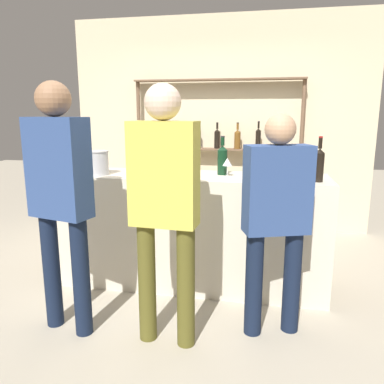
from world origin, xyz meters
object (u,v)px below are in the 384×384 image
object	(u,v)px
counter_bottle_1	(153,163)
customer_right	(276,211)
counter_bottle_0	(319,164)
customer_center	(165,197)
counter_bottle_2	(222,159)
ice_bucket	(98,163)
wine_glass	(227,162)
customer_left	(60,189)

from	to	relation	value
counter_bottle_1	customer_right	bearing A→B (deg)	-25.77
counter_bottle_0	customer_right	size ratio (longest dim) A/B	0.23
counter_bottle_0	counter_bottle_1	distance (m)	1.35
counter_bottle_0	customer_center	world-z (taller)	customer_center
counter_bottle_2	customer_center	bearing A→B (deg)	-104.07
customer_center	customer_right	size ratio (longest dim) A/B	1.12
counter_bottle_0	ice_bucket	bearing A→B (deg)	-179.48
wine_glass	customer_center	world-z (taller)	customer_center
customer_center	ice_bucket	bearing A→B (deg)	50.05
counter_bottle_0	counter_bottle_2	xyz separation A→B (m)	(-0.79, 0.21, -0.00)
customer_center	customer_right	xyz separation A→B (m)	(0.71, 0.26, -0.12)
counter_bottle_2	ice_bucket	world-z (taller)	counter_bottle_2
customer_center	wine_glass	bearing A→B (deg)	-14.65
ice_bucket	wine_glass	bearing A→B (deg)	6.53
counter_bottle_1	customer_right	size ratio (longest dim) A/B	0.20
counter_bottle_0	counter_bottle_1	size ratio (longest dim) A/B	1.13
counter_bottle_0	wine_glass	distance (m)	0.75
counter_bottle_1	customer_left	xyz separation A→B (m)	(-0.44, -0.74, -0.09)
ice_bucket	customer_left	world-z (taller)	customer_left
counter_bottle_2	customer_center	distance (m)	1.05
counter_bottle_0	customer_left	world-z (taller)	customer_left
customer_right	customer_left	bearing A→B (deg)	80.67
customer_left	customer_right	distance (m)	1.49
ice_bucket	customer_center	size ratio (longest dim) A/B	0.12
wine_glass	customer_left	distance (m)	1.39
customer_right	counter_bottle_1	bearing A→B (deg)	45.31
wine_glass	counter_bottle_0	bearing A→B (deg)	-8.71
customer_center	customer_left	bearing A→B (deg)	92.80
counter_bottle_0	customer_center	distance (m)	1.33
counter_bottle_0	counter_bottle_2	world-z (taller)	counter_bottle_0
counter_bottle_2	customer_left	xyz separation A→B (m)	(-1.00, -1.00, -0.11)
customer_left	customer_right	xyz separation A→B (m)	(1.46, 0.25, -0.14)
customer_left	wine_glass	bearing A→B (deg)	-35.04
counter_bottle_0	customer_left	distance (m)	1.96
ice_bucket	customer_right	distance (m)	1.65
wine_glass	ice_bucket	size ratio (longest dim) A/B	0.75
counter_bottle_0	customer_left	bearing A→B (deg)	-156.05
wine_glass	customer_center	xyz separation A→B (m)	(-0.31, -0.92, -0.11)
customer_left	customer_center	bearing A→B (deg)	-76.84
wine_glass	customer_left	size ratio (longest dim) A/B	0.09
counter_bottle_1	customer_left	size ratio (longest dim) A/B	0.18
counter_bottle_0	ice_bucket	distance (m)	1.87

